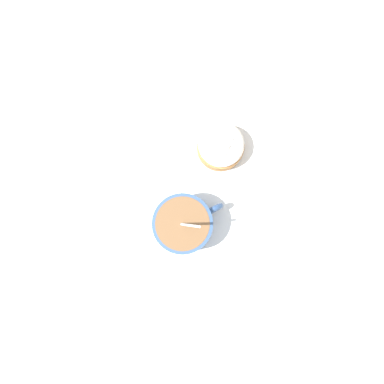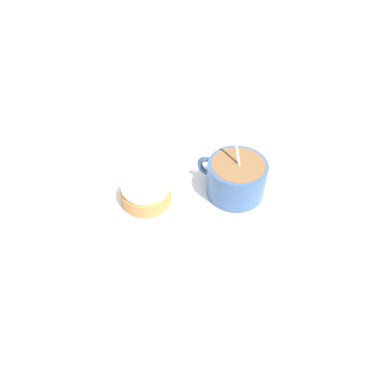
% 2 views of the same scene
% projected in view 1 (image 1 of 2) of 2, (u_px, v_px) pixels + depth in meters
% --- Properties ---
extents(ground_plane, '(3.00, 3.00, 0.00)m').
position_uv_depth(ground_plane, '(199.00, 186.00, 0.64)').
color(ground_plane, '#C6B793').
extents(paper_napkin, '(0.27, 0.25, 0.00)m').
position_uv_depth(paper_napkin, '(199.00, 186.00, 0.63)').
color(paper_napkin, white).
rests_on(paper_napkin, ground_plane).
extents(coffee_cup, '(0.10, 0.10, 0.11)m').
position_uv_depth(coffee_cup, '(185.00, 224.00, 0.59)').
color(coffee_cup, '#335184').
rests_on(coffee_cup, paper_napkin).
extents(frosted_pastry, '(0.08, 0.08, 0.06)m').
position_uv_depth(frosted_pastry, '(221.00, 146.00, 0.62)').
color(frosted_pastry, '#B2753D').
rests_on(frosted_pastry, paper_napkin).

